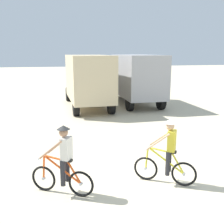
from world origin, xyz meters
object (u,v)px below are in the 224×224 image
cyclist_orange_shirt (63,163)px  cyclist_cowboy_hat (167,154)px  box_truck_tan_camper (87,79)px  box_truck_grey_hauler (135,77)px

cyclist_orange_shirt → cyclist_cowboy_hat: same height
box_truck_tan_camper → cyclist_cowboy_hat: 11.05m
box_truck_grey_hauler → cyclist_orange_shirt: box_truck_grey_hauler is taller
box_truck_grey_hauler → cyclist_orange_shirt: (-5.28, -11.62, -1.03)m
box_truck_tan_camper → cyclist_orange_shirt: size_ratio=3.75×
box_truck_grey_hauler → cyclist_orange_shirt: 12.81m
box_truck_tan_camper → box_truck_grey_hauler: 3.42m
box_truck_tan_camper → cyclist_orange_shirt: 11.21m
box_truck_grey_hauler → cyclist_orange_shirt: size_ratio=3.73×
box_truck_grey_hauler → cyclist_cowboy_hat: bearing=-102.1°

